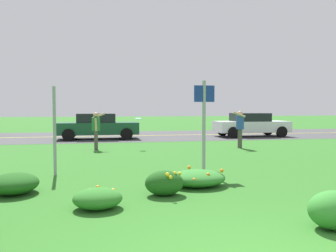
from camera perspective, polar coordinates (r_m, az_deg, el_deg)
The scene contains 15 objects.
ground_plane at distance 12.95m, azimuth -3.22°, elevation -4.90°, with size 120.00×120.00×0.00m, color #2D6B23.
highway_strip at distance 22.28m, azimuth -6.57°, elevation -1.60°, with size 120.00×8.53×0.01m, color #424244.
highway_center_stripe at distance 22.28m, azimuth -6.57°, elevation -1.59°, with size 120.00×0.16×0.00m, color yellow.
daylily_clump_front_center at distance 6.40m, azimuth -11.36°, elevation -11.47°, with size 0.87×0.81×0.36m.
daylily_clump_mid_left at distance 7.17m, azimuth -0.60°, elevation -9.23°, with size 0.79×0.67×0.50m.
daylily_clump_near_camera at distance 8.04m, azimuth 4.77°, elevation -8.43°, with size 1.29×1.07×0.41m.
daylily_clump_mid_center at distance 5.78m, azimuth 25.54°, elevation -12.23°, with size 0.80×0.71×0.56m.
daylily_clump_mid_right at distance 7.97m, azimuth -23.75°, elevation -8.55°, with size 0.98×1.07×0.42m.
sign_post_near_path at distance 9.62m, azimuth -17.96°, elevation -0.79°, with size 0.07×0.10×2.33m.
sign_post_by_roadside at distance 9.46m, azimuth 5.87°, elevation 1.42°, with size 0.56×0.10×2.50m.
person_thrower_green_shirt at distance 15.06m, azimuth -11.63°, elevation -0.22°, with size 0.56×0.50×1.58m.
person_catcher_blue_shirt at distance 15.69m, azimuth 11.62°, elevation 0.03°, with size 0.57×0.51×1.64m.
frisbee_pale_blue at distance 15.24m, azimuth -4.89°, elevation 1.22°, with size 0.27×0.27×0.06m.
car_dark_green_center_left at distance 20.25m, azimuth -11.39°, elevation -0.01°, with size 4.50×2.00×1.45m.
car_white_center_right at distance 22.25m, azimuth 13.35°, elevation 0.23°, with size 4.50×2.00×1.45m.
Camera 1 is at (-1.76, -3.27, 1.77)m, focal length 37.47 mm.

